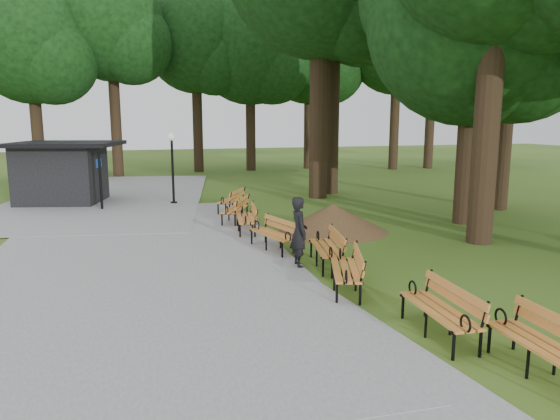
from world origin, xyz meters
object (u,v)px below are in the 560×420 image
object	(u,v)px
bench_3	(326,248)
dirt_mound	(332,218)
kiosk	(61,173)
bench_1	(439,310)
person	(299,232)
bench_2	(345,270)
bench_0	(543,346)
bench_7	(231,200)
lawn_tree_1	(474,19)
bench_6	(235,209)
lamp_post	(172,153)
lawn_tree_5	(513,21)
bench_4	(273,235)
bench_5	(246,218)

from	to	relation	value
bench_3	dirt_mound	bearing A→B (deg)	166.03
kiosk	bench_1	size ratio (longest dim) A/B	2.14
person	bench_2	bearing A→B (deg)	-168.08
bench_1	bench_2	xyz separation A→B (m)	(-0.55, 2.50, 0.00)
bench_0	bench_7	bearing A→B (deg)	-171.18
bench_2	lawn_tree_1	bearing A→B (deg)	147.87
bench_2	bench_6	distance (m)	7.69
person	lawn_tree_1	bearing A→B (deg)	-62.83
lamp_post	bench_2	bearing A→B (deg)	-78.63
bench_2	bench_7	bearing A→B (deg)	-158.07
bench_2	bench_6	bearing A→B (deg)	-155.48
bench_6	bench_0	bearing A→B (deg)	35.73
bench_3	bench_1	bearing A→B (deg)	14.15
dirt_mound	bench_6	distance (m)	3.57
kiosk	lawn_tree_5	distance (m)	18.57
lamp_post	bench_3	bearing A→B (deg)	-75.26
dirt_mound	bench_0	xyz separation A→B (m)	(-0.67, -9.21, -0.02)
bench_3	bench_7	distance (m)	7.88
bench_2	lawn_tree_1	xyz separation A→B (m)	(6.56, 5.28, 6.14)
bench_4	bench_0	bearing A→B (deg)	-2.17
dirt_mound	bench_2	xyz separation A→B (m)	(-1.81, -5.15, -0.02)
kiosk	bench_7	xyz separation A→B (m)	(6.35, -3.96, -0.83)
bench_3	lamp_post	bearing A→B (deg)	-154.72
bench_0	bench_1	distance (m)	1.67
lamp_post	bench_0	xyz separation A→B (m)	(3.56, -16.09, -1.68)
kiosk	lawn_tree_1	bearing A→B (deg)	-17.89
kiosk	bench_1	distance (m)	17.72
bench_5	bench_7	distance (m)	3.68
lawn_tree_5	bench_7	bearing A→B (deg)	166.37
bench_1	bench_4	xyz separation A→B (m)	(-1.08, 6.03, 0.00)
person	lawn_tree_5	xyz separation A→B (m)	(9.99, 5.27, 6.14)
lamp_post	lawn_tree_5	world-z (taller)	lawn_tree_5
lawn_tree_1	dirt_mound	bearing A→B (deg)	-178.40
dirt_mound	bench_3	world-z (taller)	dirt_mound
person	bench_3	world-z (taller)	person
person	bench_4	xyz separation A→B (m)	(-0.17, 1.63, -0.41)
dirt_mound	bench_7	world-z (taller)	dirt_mound
person	bench_3	size ratio (longest dim) A/B	0.89
bench_0	bench_3	size ratio (longest dim) A/B	1.00
lamp_post	bench_2	world-z (taller)	lamp_post
bench_5	lawn_tree_1	distance (m)	9.56
dirt_mound	bench_0	size ratio (longest dim) A/B	1.57
kiosk	bench_7	bearing A→B (deg)	-18.05
bench_6	lawn_tree_5	size ratio (longest dim) A/B	0.19
bench_5	bench_6	distance (m)	1.69
person	bench_5	distance (m)	4.09
bench_3	bench_5	xyz separation A→B (m)	(-1.02, 4.17, 0.00)
bench_4	bench_6	distance (m)	4.12
bench_6	lawn_tree_5	distance (m)	12.27
bench_1	bench_6	xyz separation A→B (m)	(-1.28, 10.15, 0.00)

